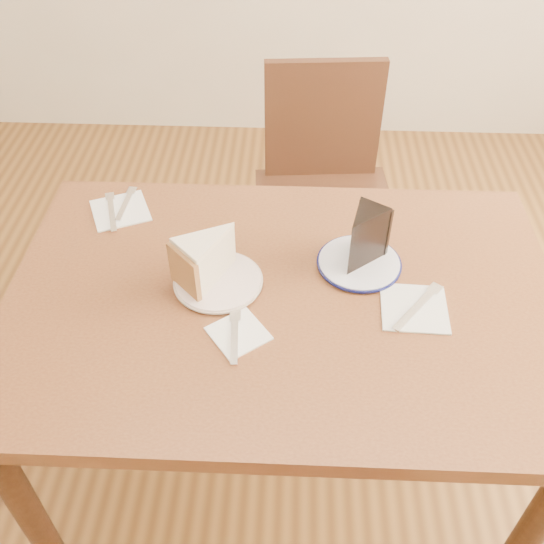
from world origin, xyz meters
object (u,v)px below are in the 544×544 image
at_px(chair_far, 324,196).
at_px(plate_navy, 359,263).
at_px(chocolate_cake, 361,241).
at_px(carrot_cake, 211,257).
at_px(plate_cream, 218,281).
at_px(table, 282,325).

relative_size(chair_far, plate_navy, 4.91).
height_order(chair_far, chocolate_cake, chair_far).
bearing_deg(carrot_cake, chocolate_cake, 55.52).
height_order(plate_cream, carrot_cake, carrot_cake).
bearing_deg(plate_cream, plate_navy, 13.07).
xyz_separation_m(plate_cream, plate_navy, (0.31, 0.07, 0.00)).
distance_m(plate_cream, chocolate_cake, 0.33).
relative_size(table, chair_far, 1.34).
height_order(chair_far, plate_cream, chair_far).
bearing_deg(chocolate_cake, carrot_cake, 41.71).
bearing_deg(chair_far, carrot_cake, 62.89).
height_order(table, chair_far, chair_far).
distance_m(plate_navy, carrot_cake, 0.34).
distance_m(chair_far, chocolate_cake, 0.69).
xyz_separation_m(chair_far, plate_cream, (-0.26, -0.68, 0.26)).
xyz_separation_m(plate_navy, carrot_cake, (-0.33, -0.05, 0.05)).
bearing_deg(chocolate_cake, chair_far, -52.95).
bearing_deg(chair_far, chocolate_cake, 90.13).
bearing_deg(chocolate_cake, table, 62.87).
relative_size(chair_far, carrot_cake, 6.72).
relative_size(table, chocolate_cake, 9.99).
relative_size(table, plate_navy, 6.57).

